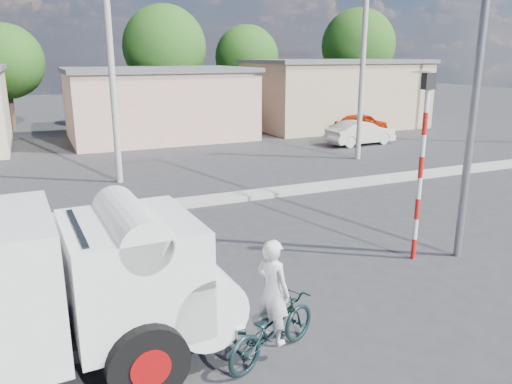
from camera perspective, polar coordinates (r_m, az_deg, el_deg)
name	(u,v)px	position (r m, az deg, el deg)	size (l,w,h in m)	color
ground_plane	(334,314)	(9.82, 8.87, -13.63)	(120.00, 120.00, 0.00)	#2B2B2E
median	(202,201)	(16.55, -6.21, -1.02)	(40.00, 0.80, 0.16)	#99968E
truck	(7,296)	(7.95, -26.57, -10.63)	(6.50, 2.81, 2.64)	black
bicycle	(272,328)	(8.27, 1.89, -15.27)	(0.69, 1.97, 1.04)	black
cyclist	(273,309)	(8.10, 1.91, -13.17)	(0.63, 0.41, 1.72)	silver
car_cream	(361,133)	(27.84, 11.87, 6.63)	(1.37, 3.92, 1.29)	beige
car_red	(361,124)	(31.47, 11.95, 7.64)	(1.56, 3.88, 1.32)	#971C02
traffic_pole	(422,153)	(11.97, 18.48, 4.30)	(0.28, 0.18, 4.36)	red
streetlight	(476,44)	(12.23, 23.80, 15.22)	(2.34, 0.22, 9.00)	slate
building_row	(143,102)	(29.84, -12.77, 10.04)	(37.80, 7.30, 4.44)	beige
tree_row	(160,51)	(36.60, -10.95, 15.55)	(43.62, 7.43, 8.42)	#38281E
utility_poles	(245,72)	(20.77, -1.29, 13.57)	(35.40, 0.24, 8.00)	#99968E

